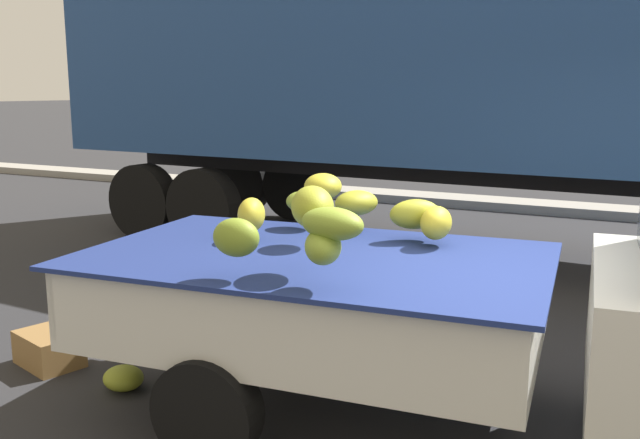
{
  "coord_description": "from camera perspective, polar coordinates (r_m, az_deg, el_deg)",
  "views": [
    {
      "loc": [
        0.42,
        -3.95,
        2.12
      ],
      "look_at": [
        -1.63,
        0.11,
        1.26
      ],
      "focal_mm": 38.67,
      "sensor_mm": 36.0,
      "label": 1
    }
  ],
  "objects": [
    {
      "name": "curb_strip",
      "position": [
        12.65,
        24.46,
        0.45
      ],
      "size": [
        80.0,
        0.8,
        0.16
      ],
      "primitive_type": "cube",
      "color": "gray",
      "rests_on": "ground"
    },
    {
      "name": "semi_trailer",
      "position": [
        8.81,
        14.08,
        13.13
      ],
      "size": [
        12.09,
        3.06,
        3.95
      ],
      "rotation": [
        0.0,
        0.0,
        -0.04
      ],
      "color": "navy",
      "rests_on": "ground"
    },
    {
      "name": "fallen_banana_bunch_near_tailgate",
      "position": [
        5.26,
        -15.96,
        -12.5
      ],
      "size": [
        0.4,
        0.38,
        0.17
      ],
      "primitive_type": "ellipsoid",
      "rotation": [
        0.0,
        0.0,
        5.89
      ],
      "color": "olive",
      "rests_on": "ground"
    },
    {
      "name": "produce_crate",
      "position": [
        5.86,
        -21.51,
        -9.93
      ],
      "size": [
        0.6,
        0.49,
        0.26
      ],
      "primitive_type": "cube",
      "rotation": [
        0.0,
        0.0,
        -0.28
      ],
      "color": "olive",
      "rests_on": "ground"
    }
  ]
}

